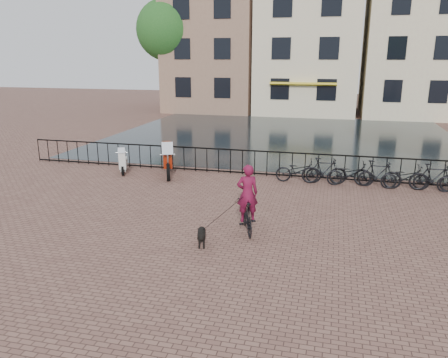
% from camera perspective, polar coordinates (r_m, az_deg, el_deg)
% --- Properties ---
extents(ground, '(100.00, 100.00, 0.00)m').
position_cam_1_polar(ground, '(10.40, -4.15, -10.77)').
color(ground, brown).
rests_on(ground, ground).
extents(canal_water, '(20.00, 20.00, 0.00)m').
position_cam_1_polar(canal_water, '(26.69, 7.62, 5.61)').
color(canal_water, black).
rests_on(canal_water, ground).
extents(railing, '(20.00, 0.05, 1.02)m').
position_cam_1_polar(railing, '(17.57, 4.02, 2.11)').
color(railing, black).
rests_on(railing, ground).
extents(canal_house_left, '(7.50, 9.00, 12.80)m').
position_cam_1_polar(canal_house_left, '(40.25, -0.93, 18.26)').
color(canal_house_left, '#83614C').
rests_on(canal_house_left, ground).
extents(canal_house_mid, '(8.00, 9.50, 11.80)m').
position_cam_1_polar(canal_house_mid, '(38.91, 11.07, 17.33)').
color(canal_house_mid, beige).
rests_on(canal_house_mid, ground).
extents(canal_house_right, '(7.00, 9.00, 13.30)m').
position_cam_1_polar(canal_house_right, '(39.25, 23.43, 17.46)').
color(canal_house_right, beige).
rests_on(canal_house_right, ground).
extents(tree_far_left, '(5.04, 5.04, 9.27)m').
position_cam_1_polar(tree_far_left, '(38.51, -7.49, 18.73)').
color(tree_far_left, black).
rests_on(tree_far_left, ground).
extents(cyclist, '(0.98, 1.68, 2.21)m').
position_cam_1_polar(cyclist, '(11.76, 3.05, -3.11)').
color(cyclist, black).
rests_on(cyclist, ground).
extents(dog, '(0.44, 0.79, 0.50)m').
position_cam_1_polar(dog, '(11.11, -2.95, -7.51)').
color(dog, black).
rests_on(dog, ground).
extents(motorcycle, '(1.31, 2.23, 1.57)m').
position_cam_1_polar(motorcycle, '(17.60, -7.39, 2.98)').
color(motorcycle, '#96200A').
rests_on(motorcycle, ground).
extents(scooter, '(0.83, 1.32, 1.19)m').
position_cam_1_polar(scooter, '(18.38, -13.03, 2.63)').
color(scooter, silver).
rests_on(scooter, ground).
extents(parked_bike_0, '(1.76, 0.74, 0.90)m').
position_cam_1_polar(parked_bike_0, '(16.79, 9.70, 1.08)').
color(parked_bike_0, black).
rests_on(parked_bike_0, ground).
extents(parked_bike_1, '(1.70, 0.63, 1.00)m').
position_cam_1_polar(parked_bike_1, '(16.73, 12.95, 1.03)').
color(parked_bike_1, black).
rests_on(parked_bike_1, ground).
extents(parked_bike_2, '(1.78, 0.82, 0.90)m').
position_cam_1_polar(parked_bike_2, '(16.76, 16.18, 0.65)').
color(parked_bike_2, black).
rests_on(parked_bike_2, ground).
extents(parked_bike_3, '(1.71, 0.65, 1.00)m').
position_cam_1_polar(parked_bike_3, '(16.81, 19.42, 0.59)').
color(parked_bike_3, black).
rests_on(parked_bike_3, ground).
extents(parked_bike_4, '(1.78, 0.80, 0.90)m').
position_cam_1_polar(parked_bike_4, '(16.94, 22.60, 0.21)').
color(parked_bike_4, black).
rests_on(parked_bike_4, ground).
extents(parked_bike_5, '(1.66, 0.47, 1.00)m').
position_cam_1_polar(parked_bike_5, '(17.10, 25.75, 0.15)').
color(parked_bike_5, black).
rests_on(parked_bike_5, ground).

